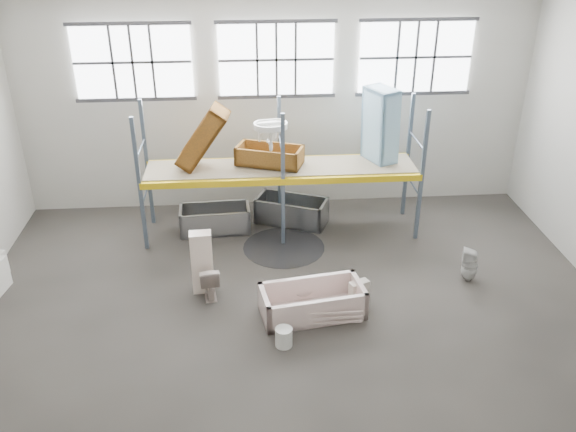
{
  "coord_description": "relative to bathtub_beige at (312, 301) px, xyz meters",
  "views": [
    {
      "loc": [
        -0.79,
        -8.81,
        6.79
      ],
      "look_at": [
        0.0,
        1.5,
        1.4
      ],
      "focal_mm": 37.83,
      "sensor_mm": 36.0,
      "label": 1
    }
  ],
  "objects": [
    {
      "name": "floor",
      "position": [
        -0.35,
        -0.25,
        -0.33
      ],
      "size": [
        12.0,
        10.0,
        0.1
      ],
      "primitive_type": "cube",
      "color": "#4E4943",
      "rests_on": "ground"
    },
    {
      "name": "ceiling",
      "position": [
        -0.35,
        -0.25,
        4.77
      ],
      "size": [
        12.0,
        10.0,
        0.1
      ],
      "primitive_type": "cube",
      "color": "silver",
      "rests_on": "ground"
    },
    {
      "name": "wall_back",
      "position": [
        -0.35,
        4.8,
        2.22
      ],
      "size": [
        12.0,
        0.1,
        5.0
      ],
      "primitive_type": "cube",
      "color": "#BBB9AE",
      "rests_on": "ground"
    },
    {
      "name": "window_left",
      "position": [
        -3.55,
        4.69,
        3.32
      ],
      "size": [
        2.6,
        0.04,
        1.6
      ],
      "primitive_type": "cube",
      "color": "white",
      "rests_on": "wall_back"
    },
    {
      "name": "window_mid",
      "position": [
        -0.35,
        4.69,
        3.32
      ],
      "size": [
        2.6,
        0.04,
        1.6
      ],
      "primitive_type": "cube",
      "color": "white",
      "rests_on": "wall_back"
    },
    {
      "name": "window_right",
      "position": [
        2.85,
        4.69,
        3.32
      ],
      "size": [
        2.6,
        0.04,
        1.6
      ],
      "primitive_type": "cube",
      "color": "white",
      "rests_on": "wall_back"
    },
    {
      "name": "rack_upright_la",
      "position": [
        -3.35,
        2.65,
        1.22
      ],
      "size": [
        0.08,
        0.08,
        3.0
      ],
      "primitive_type": "cube",
      "color": "slate",
      "rests_on": "floor"
    },
    {
      "name": "rack_upright_lb",
      "position": [
        -3.35,
        3.85,
        1.22
      ],
      "size": [
        0.08,
        0.08,
        3.0
      ],
      "primitive_type": "cube",
      "color": "slate",
      "rests_on": "floor"
    },
    {
      "name": "rack_upright_ma",
      "position": [
        -0.35,
        2.65,
        1.22
      ],
      "size": [
        0.08,
        0.08,
        3.0
      ],
      "primitive_type": "cube",
      "color": "slate",
      "rests_on": "floor"
    },
    {
      "name": "rack_upright_mb",
      "position": [
        -0.35,
        3.85,
        1.22
      ],
      "size": [
        0.08,
        0.08,
        3.0
      ],
      "primitive_type": "cube",
      "color": "slate",
      "rests_on": "floor"
    },
    {
      "name": "rack_upright_ra",
      "position": [
        2.65,
        2.65,
        1.22
      ],
      "size": [
        0.08,
        0.08,
        3.0
      ],
      "primitive_type": "cube",
      "color": "slate",
      "rests_on": "floor"
    },
    {
      "name": "rack_upright_rb",
      "position": [
        2.65,
        3.85,
        1.22
      ],
      "size": [
        0.08,
        0.08,
        3.0
      ],
      "primitive_type": "cube",
      "color": "slate",
      "rests_on": "floor"
    },
    {
      "name": "rack_beam_front",
      "position": [
        -0.35,
        2.65,
        1.22
      ],
      "size": [
        6.0,
        0.1,
        0.14
      ],
      "primitive_type": "cube",
      "color": "yellow",
      "rests_on": "floor"
    },
    {
      "name": "rack_beam_back",
      "position": [
        -0.35,
        3.85,
        1.22
      ],
      "size": [
        6.0,
        0.1,
        0.14
      ],
      "primitive_type": "cube",
      "color": "yellow",
      "rests_on": "floor"
    },
    {
      "name": "shelf_deck",
      "position": [
        -0.35,
        3.25,
        1.3
      ],
      "size": [
        5.9,
        1.1,
        0.03
      ],
      "primitive_type": "cube",
      "color": "gray",
      "rests_on": "floor"
    },
    {
      "name": "wet_patch",
      "position": [
        -0.35,
        2.45,
        -0.27
      ],
      "size": [
        1.8,
        1.8,
        0.0
      ],
      "primitive_type": "cylinder",
      "color": "black",
      "rests_on": "floor"
    },
    {
      "name": "bathtub_beige",
      "position": [
        0.0,
        0.0,
        0.0
      ],
      "size": [
        1.99,
        1.17,
        0.55
      ],
      "primitive_type": null,
      "rotation": [
        0.0,
        0.0,
        0.16
      ],
      "color": "beige",
      "rests_on": "floor"
    },
    {
      "name": "cistern_spare",
      "position": [
        0.91,
        0.29,
        0.0
      ],
      "size": [
        0.41,
        0.31,
        0.36
      ],
      "primitive_type": "cube",
      "rotation": [
        0.0,
        0.0,
        0.42
      ],
      "color": "beige",
      "rests_on": "bathtub_beige"
    },
    {
      "name": "sink_in_tub",
      "position": [
        -0.14,
        0.45,
        -0.12
      ],
      "size": [
        0.51,
        0.51,
        0.13
      ],
      "primitive_type": "imported",
      "rotation": [
        0.0,
        0.0,
        0.43
      ],
      "color": "beige",
      "rests_on": "bathtub_beige"
    },
    {
      "name": "toilet_beige",
      "position": [
        -1.91,
        0.74,
        0.07
      ],
      "size": [
        0.47,
        0.71,
        0.68
      ],
      "primitive_type": "imported",
      "rotation": [
        0.0,
        0.0,
        3.28
      ],
      "color": "#C2AFA5",
      "rests_on": "floor"
    },
    {
      "name": "cistern_tall",
      "position": [
        -2.03,
        0.92,
        0.36
      ],
      "size": [
        0.43,
        0.29,
        1.28
      ],
      "primitive_type": "cube",
      "rotation": [
        0.0,
        0.0,
        0.06
      ],
      "color": "#F2D9C6",
      "rests_on": "floor"
    },
    {
      "name": "toilet_white",
      "position": [
        3.25,
        0.88,
        0.07
      ],
      "size": [
        0.4,
        0.4,
        0.7
      ],
      "primitive_type": "imported",
      "rotation": [
        0.0,
        0.0,
        -1.9
      ],
      "color": "silver",
      "rests_on": "floor"
    },
    {
      "name": "steel_tub_left",
      "position": [
        -1.88,
        3.35,
        0.02
      ],
      "size": [
        1.63,
        0.83,
        0.58
      ],
      "primitive_type": null,
      "rotation": [
        0.0,
        0.0,
        0.06
      ],
      "color": "#B2B5BB",
      "rests_on": "floor"
    },
    {
      "name": "steel_tub_right",
      "position": [
        -0.09,
        3.64,
        0.02
      ],
      "size": [
        1.8,
        1.33,
        0.6
      ],
      "primitive_type": null,
      "rotation": [
        0.0,
        0.0,
        -0.4
      ],
      "color": "#979A9E",
      "rests_on": "floor"
    },
    {
      "name": "rust_tub_flat",
      "position": [
        -0.6,
        3.36,
        1.54
      ],
      "size": [
        1.57,
        1.12,
        0.4
      ],
      "primitive_type": null,
      "rotation": [
        0.0,
        0.0,
        -0.35
      ],
      "color": "#905E23",
      "rests_on": "shelf_deck"
    },
    {
      "name": "rust_tub_tilted",
      "position": [
        -2.02,
        3.29,
        2.02
      ],
      "size": [
        1.26,
        0.83,
        1.44
      ],
      "primitive_type": null,
      "rotation": [
        0.0,
        -0.96,
        -0.13
      ],
      "color": "#925315",
      "rests_on": "shelf_deck"
    },
    {
      "name": "sink_on_shelf",
      "position": [
        -0.58,
        3.01,
        1.82
      ],
      "size": [
        0.81,
        0.68,
        0.64
      ],
      "primitive_type": "imported",
      "rotation": [
        0.0,
        0.0,
        0.19
      ],
      "color": "white",
      "rests_on": "rust_tub_flat"
    },
    {
      "name": "blue_tub_upright",
      "position": [
        1.85,
        3.47,
        2.12
      ],
      "size": [
        0.8,
        0.93,
        1.7
      ],
      "primitive_type": null,
      "rotation": [
        0.0,
        1.54,
        0.41
      ],
      "color": "#8FC1DE",
      "rests_on": "shelf_deck"
    },
    {
      "name": "bucket",
      "position": [
        -0.59,
        -0.86,
        -0.1
      ],
      "size": [
        0.3,
        0.3,
        0.35
      ],
      "primitive_type": "cylinder",
      "rotation": [
        0.0,
        0.0,
        0.03
      ],
      "color": "silver",
      "rests_on": "floor"
    }
  ]
}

